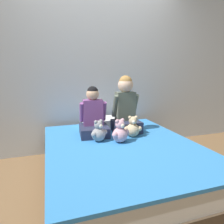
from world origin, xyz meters
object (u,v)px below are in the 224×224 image
at_px(teddy_bear_between_children, 120,133).
at_px(pillow_at_headboard, 103,122).
at_px(bed, 122,163).
at_px(child_on_right, 126,107).
at_px(teddy_bear_held_by_right_child, 133,128).
at_px(child_on_left, 93,117).
at_px(teddy_bear_held_by_left_child, 99,132).

height_order(teddy_bear_between_children, pillow_at_headboard, teddy_bear_between_children).
height_order(bed, child_on_right, child_on_right).
xyz_separation_m(bed, teddy_bear_held_by_right_child, (0.21, 0.19, 0.33)).
distance_m(bed, teddy_bear_held_by_right_child, 0.43).
bearing_deg(child_on_left, teddy_bear_held_by_right_child, -23.30).
bearing_deg(teddy_bear_between_children, pillow_at_headboard, 72.18).
relative_size(bed, teddy_bear_between_children, 7.32).
distance_m(child_on_left, child_on_right, 0.43).
bearing_deg(child_on_right, pillow_at_headboard, 120.96).
distance_m(teddy_bear_between_children, pillow_at_headboard, 0.70).
xyz_separation_m(child_on_right, teddy_bear_held_by_left_child, (-0.42, -0.26, -0.21)).
distance_m(teddy_bear_held_by_left_child, teddy_bear_between_children, 0.23).
xyz_separation_m(bed, pillow_at_headboard, (0.00, 0.76, 0.28)).
bearing_deg(teddy_bear_held_by_left_child, bed, -57.76).
xyz_separation_m(teddy_bear_held_by_right_child, teddy_bear_between_children, (-0.21, -0.13, 0.00)).
relative_size(bed, child_on_right, 2.70).
height_order(bed, pillow_at_headboard, pillow_at_headboard).
bearing_deg(bed, child_on_left, 116.55).
relative_size(bed, teddy_bear_held_by_left_child, 7.87).
xyz_separation_m(teddy_bear_held_by_left_child, pillow_at_headboard, (0.21, 0.60, -0.05)).
xyz_separation_m(child_on_left, teddy_bear_held_by_left_child, (-0.00, -0.26, -0.11)).
bearing_deg(teddy_bear_between_children, child_on_left, 102.33).
height_order(teddy_bear_held_by_left_child, teddy_bear_held_by_right_child, teddy_bear_held_by_right_child).
distance_m(teddy_bear_held_by_left_child, teddy_bear_held_by_right_child, 0.42).
xyz_separation_m(child_on_left, teddy_bear_between_children, (0.21, -0.36, -0.11)).
bearing_deg(bed, teddy_bear_held_by_right_child, 42.65).
bearing_deg(teddy_bear_held_by_left_child, pillow_at_headboard, 49.65).
distance_m(teddy_bear_held_by_right_child, pillow_at_headboard, 0.60).
distance_m(bed, teddy_bear_between_children, 0.34).
bearing_deg(teddy_bear_between_children, child_on_right, 42.09).
bearing_deg(teddy_bear_held_by_right_child, bed, -124.08).
xyz_separation_m(child_on_left, teddy_bear_held_by_right_child, (0.42, -0.23, -0.11)).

